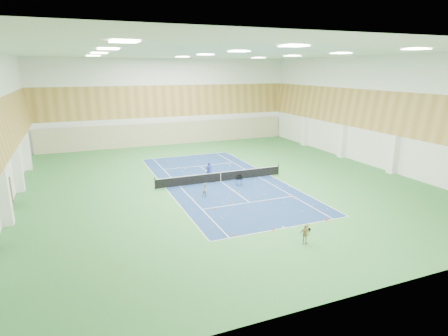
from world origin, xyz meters
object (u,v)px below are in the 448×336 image
(coach, at_px, (209,171))
(ball_cart, at_px, (239,181))
(child_apron, at_px, (305,234))
(tennis_net, at_px, (221,176))
(child_court, at_px, (205,190))

(coach, height_order, ball_cart, coach)
(child_apron, bearing_deg, tennis_net, 105.48)
(child_apron, xyz_separation_m, ball_cart, (1.14, 12.45, -0.14))
(child_court, xyz_separation_m, child_apron, (2.82, -10.70, 0.02))
(coach, relative_size, child_apron, 1.45)
(tennis_net, distance_m, ball_cart, 2.17)
(child_court, relative_size, child_apron, 0.97)
(coach, xyz_separation_m, ball_cart, (1.96, -2.86, -0.42))
(child_court, relative_size, ball_cart, 1.24)
(tennis_net, height_order, child_court, child_court)
(coach, bearing_deg, tennis_net, 133.41)
(tennis_net, xyz_separation_m, coach, (-0.85, 1.00, 0.35))
(tennis_net, xyz_separation_m, child_court, (-2.85, -3.61, 0.05))
(child_court, bearing_deg, child_apron, -75.16)
(tennis_net, distance_m, child_apron, 14.32)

